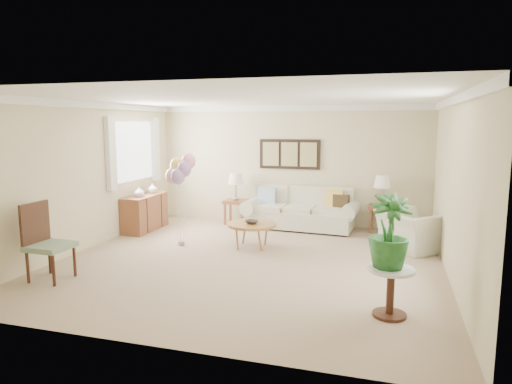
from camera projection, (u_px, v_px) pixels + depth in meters
ground_plane at (249, 261)px, 7.39m from camera, size 6.00×6.00×0.00m
room_shell at (244, 161)px, 7.27m from camera, size 6.04×6.04×2.60m
wall_art_triptych at (290, 154)px, 9.97m from camera, size 1.35×0.06×0.65m
sofa at (301, 212)px, 9.71m from camera, size 2.46×1.05×0.88m
end_table_left at (236, 204)px, 10.14m from camera, size 0.49×0.45×0.54m
end_table_right at (381, 210)px, 9.38m from camera, size 0.50×0.45×0.55m
lamp_left at (236, 179)px, 10.06m from camera, size 0.34×0.34×0.60m
lamp_right at (382, 183)px, 9.29m from camera, size 0.35×0.35×0.62m
coffee_table at (252, 225)px, 8.17m from camera, size 0.89×0.89×0.45m
decor_bowl at (252, 222)px, 8.12m from camera, size 0.28×0.28×0.06m
armchair at (412, 231)px, 8.05m from camera, size 1.38×1.40×0.69m
side_table at (391, 280)px, 5.23m from camera, size 0.53×0.53×0.58m
potted_plant at (390, 231)px, 5.17m from camera, size 0.61×0.61×0.85m
accent_chair at (45, 240)px, 6.47m from camera, size 0.55×0.55×1.11m
credenza at (145, 213)px, 9.53m from camera, size 0.46×1.20×0.74m
vase_white at (139, 192)px, 9.24m from camera, size 0.23×0.23×0.21m
vase_sage at (153, 188)px, 9.76m from camera, size 0.24×0.24×0.21m
balloon_cluster at (180, 170)px, 8.15m from camera, size 0.54×0.45×1.69m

